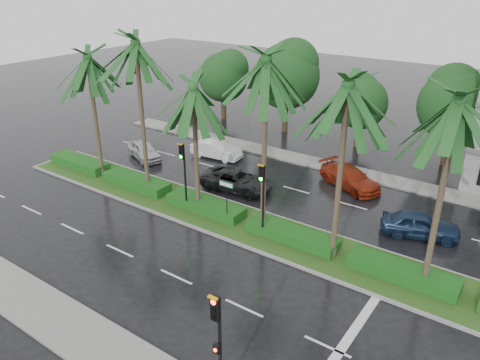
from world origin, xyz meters
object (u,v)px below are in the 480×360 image
Objects in this scene: signal_near at (218,343)px; signal_median_left at (183,167)px; car_darkgrey at (237,180)px; car_silver at (144,151)px; car_red at (350,178)px; car_blue at (420,225)px; car_white at (216,150)px; street_sign at (226,192)px.

signal_median_left reaches higher than signal_near.
car_darkgrey is at bearing 123.44° from signal_near.
signal_median_left is 1.11× the size of car_silver.
signal_median_left is (-10.00, 9.69, 0.49)m from signal_near.
car_darkgrey reaches higher than car_silver.
car_red is at bearing -51.20° from car_silver.
car_blue is at bearing -91.88° from car_darkgrey.
car_white is 0.83× the size of car_darkgrey.
signal_near is 23.69m from car_silver.
car_blue is at bearing 28.49° from street_sign.
car_silver is at bearing 73.19° from car_blue.
signal_near reaches higher than car_darkgrey.
car_silver is 0.95× the size of car_white.
signal_median_left is at bearing 135.91° from signal_near.
car_red is (10.79, 0.88, 0.01)m from car_white.
car_red is (6.04, 4.78, 0.01)m from car_darkgrey.
car_red reaches higher than car_silver.
car_blue is at bearing 23.12° from signal_median_left.
street_sign is at bearing 125.34° from signal_near.
car_silver is 9.26m from car_darkgrey.
car_silver is at bearing 157.76° from street_sign.
signal_median_left reaches higher than car_darkgrey.
car_blue is (21.06, 0.43, 0.05)m from car_silver.
car_blue is (16.56, -2.98, 0.04)m from car_white.
signal_median_left is 0.88× the size of car_darkgrey.
signal_median_left is 1.68× the size of street_sign.
car_silver is 0.93× the size of car_blue.
signal_median_left reaches higher than car_blue.
car_silver is (-18.56, 14.60, -1.83)m from signal_near.
street_sign is at bearing -178.32° from car_red.
car_white is (-4.06, 8.32, -2.32)m from signal_median_left.
street_sign is at bearing 3.47° from signal_median_left.
car_darkgrey is (-2.32, 4.24, -1.44)m from street_sign.
car_darkgrey is (4.74, -3.90, 0.01)m from car_white.
street_sign is at bearing 100.52° from car_blue.
car_white is 10.82m from car_red.
car_white is at bearing 118.79° from car_red.
signal_median_left reaches higher than car_silver.
car_blue is at bearing -65.71° from car_silver.
street_sign is 9.86m from car_red.
car_darkgrey is at bearing 76.46° from car_blue.
car_red is 1.14× the size of car_blue.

